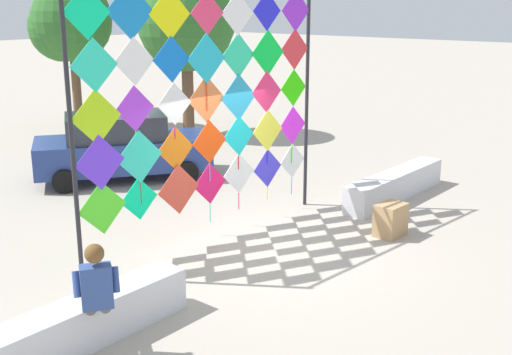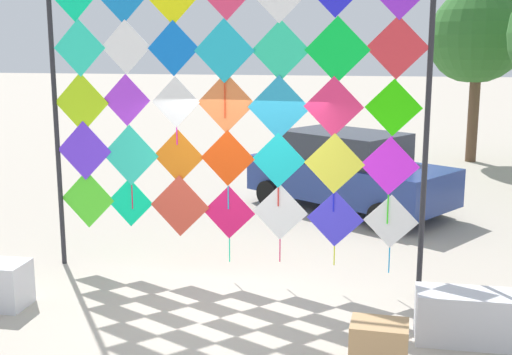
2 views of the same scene
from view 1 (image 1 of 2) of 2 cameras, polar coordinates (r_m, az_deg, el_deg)
name	(u,v)px [view 1 (image 1 of 2)]	position (r m, az deg, el deg)	size (l,w,h in m)	color
ground	(267,250)	(10.91, 0.98, -6.44)	(120.00, 120.00, 0.00)	#ADA393
plaza_ledge_left	(67,330)	(8.14, -16.38, -12.87)	(3.42, 0.50, 0.57)	silver
plaza_ledge_right	(395,185)	(13.95, 12.26, -0.66)	(3.42, 0.50, 0.57)	silver
kite_display_rack	(206,94)	(10.94, -4.48, 7.35)	(5.21, 0.54, 4.39)	#232328
seated_vendor	(96,289)	(7.80, -13.97, -9.56)	(0.64, 0.69, 1.42)	#666056
parked_car	(121,146)	(15.36, -11.89, 2.73)	(4.24, 3.64, 1.54)	navy
cardboard_box_large	(390,220)	(11.71, 11.84, -3.70)	(0.55, 0.41, 0.59)	tan
tree_far_right	(70,21)	(21.91, -16.13, 13.16)	(2.63, 2.62, 4.72)	brown
tree_broadleaf	(191,22)	(20.04, -5.78, 13.58)	(2.95, 2.95, 4.92)	brown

